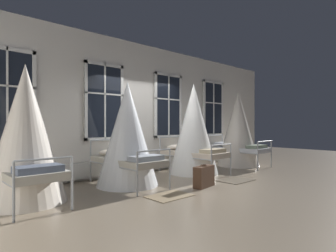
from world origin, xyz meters
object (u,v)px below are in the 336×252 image
object	(u,v)px
cot_first	(25,135)
suitcase_dark	(204,176)
cot_second	(127,135)
cot_third	(194,130)
cot_fourth	(238,130)

from	to	relation	value
cot_first	suitcase_dark	size ratio (longest dim) A/B	3.95
cot_first	cot_second	size ratio (longest dim) A/B	1.04
cot_second	suitcase_dark	size ratio (longest dim) A/B	3.80
cot_third	suitcase_dark	xyz separation A→B (m)	(-1.08, -1.28, -0.94)
cot_first	cot_fourth	xyz separation A→B (m)	(6.25, 0.00, 0.02)
cot_first	suitcase_dark	xyz separation A→B (m)	(3.10, -1.25, -0.90)
cot_first	suitcase_dark	world-z (taller)	cot_first
cot_first	cot_fourth	distance (m)	6.25
cot_second	cot_third	size ratio (longest dim) A/B	0.93
cot_second	cot_third	world-z (taller)	cot_third
cot_fourth	cot_first	bearing A→B (deg)	89.53
cot_first	cot_second	bearing A→B (deg)	-90.85
cot_second	suitcase_dark	distance (m)	1.84
cot_second	cot_fourth	world-z (taller)	cot_fourth
cot_third	suitcase_dark	distance (m)	1.92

